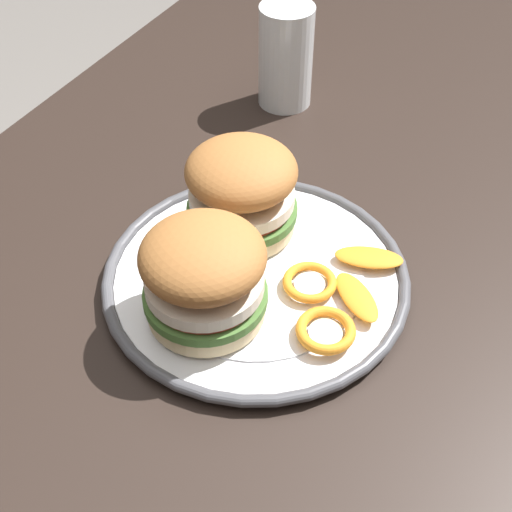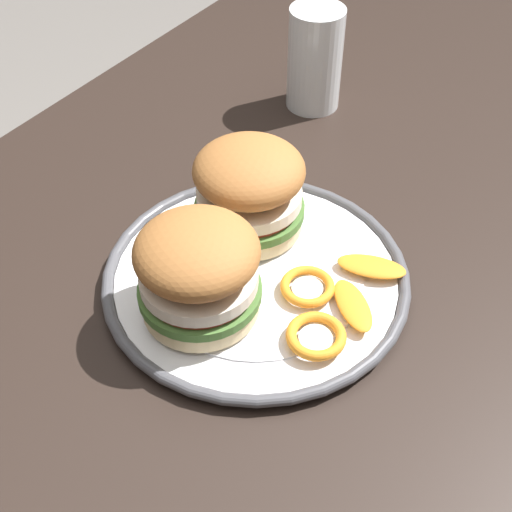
% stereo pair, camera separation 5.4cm
% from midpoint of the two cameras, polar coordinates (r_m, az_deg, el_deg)
% --- Properties ---
extents(dining_table, '(1.45, 0.88, 0.73)m').
position_cam_midpoint_polar(dining_table, '(0.82, 5.98, -4.50)').
color(dining_table, black).
rests_on(dining_table, ground).
extents(dinner_plate, '(0.31, 0.31, 0.02)m').
position_cam_midpoint_polar(dinner_plate, '(0.71, 2.19, -1.84)').
color(dinner_plate, white).
rests_on(dinner_plate, dining_table).
extents(sandwich_half_left, '(0.14, 0.14, 0.10)m').
position_cam_midpoint_polar(sandwich_half_left, '(0.64, -2.32, -1.24)').
color(sandwich_half_left, beige).
rests_on(sandwich_half_left, dinner_plate).
extents(sandwich_half_right, '(0.13, 0.13, 0.10)m').
position_cam_midpoint_polar(sandwich_half_right, '(0.72, 1.60, 5.46)').
color(sandwich_half_right, beige).
rests_on(sandwich_half_right, dinner_plate).
extents(orange_peel_curled, '(0.07, 0.07, 0.01)m').
position_cam_midpoint_polar(orange_peel_curled, '(0.69, 6.48, -2.60)').
color(orange_peel_curled, orange).
rests_on(orange_peel_curled, dinner_plate).
extents(orange_peel_strip_long, '(0.07, 0.07, 0.01)m').
position_cam_midpoint_polar(orange_peel_strip_long, '(0.68, 10.21, -4.08)').
color(orange_peel_strip_long, orange).
rests_on(orange_peel_strip_long, dinner_plate).
extents(orange_peel_strip_short, '(0.05, 0.08, 0.01)m').
position_cam_midpoint_polar(orange_peel_strip_short, '(0.72, 11.66, -0.80)').
color(orange_peel_strip_short, orange).
rests_on(orange_peel_strip_short, dinner_plate).
extents(orange_peel_small_curl, '(0.07, 0.07, 0.01)m').
position_cam_midpoint_polar(orange_peel_small_curl, '(0.65, 7.34, -6.61)').
color(orange_peel_small_curl, orange).
rests_on(orange_peel_small_curl, dinner_plate).
extents(drinking_glass, '(0.07, 0.07, 0.14)m').
position_cam_midpoint_polar(drinking_glass, '(0.95, 6.48, 15.15)').
color(drinking_glass, white).
rests_on(drinking_glass, dining_table).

